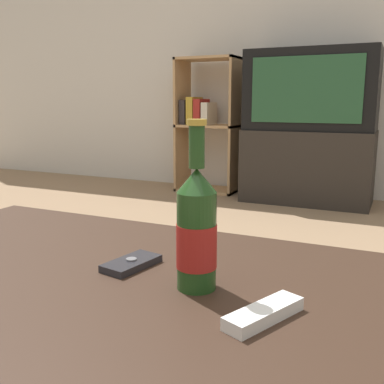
{
  "coord_description": "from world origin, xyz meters",
  "views": [
    {
      "loc": [
        0.49,
        -0.58,
        0.73
      ],
      "look_at": [
        0.05,
        0.38,
        0.52
      ],
      "focal_mm": 42.0,
      "sensor_mm": 36.0,
      "label": 1
    }
  ],
  "objects_px": {
    "beer_bottle": "(197,230)",
    "bookshelf": "(205,122)",
    "remote_control": "(264,313)",
    "tv_stand": "(307,166)",
    "television": "(311,90)",
    "cell_phone": "(131,263)"
  },
  "relations": [
    {
      "from": "tv_stand",
      "to": "cell_phone",
      "type": "xyz_separation_m",
      "value": [
        0.16,
        -2.61,
        0.16
      ]
    },
    {
      "from": "tv_stand",
      "to": "television",
      "type": "relative_size",
      "value": 1.01
    },
    {
      "from": "bookshelf",
      "to": "cell_phone",
      "type": "xyz_separation_m",
      "value": [
        1.01,
        -2.7,
        -0.15
      ]
    },
    {
      "from": "television",
      "to": "beer_bottle",
      "type": "xyz_separation_m",
      "value": [
        0.31,
        -2.65,
        -0.29
      ]
    },
    {
      "from": "remote_control",
      "to": "tv_stand",
      "type": "bearing_deg",
      "value": 122.55
    },
    {
      "from": "remote_control",
      "to": "bookshelf",
      "type": "bearing_deg",
      "value": 138.1
    },
    {
      "from": "tv_stand",
      "to": "television",
      "type": "height_order",
      "value": "television"
    },
    {
      "from": "cell_phone",
      "to": "remote_control",
      "type": "distance_m",
      "value": 0.31
    },
    {
      "from": "television",
      "to": "cell_phone",
      "type": "distance_m",
      "value": 2.64
    },
    {
      "from": "beer_bottle",
      "to": "cell_phone",
      "type": "xyz_separation_m",
      "value": [
        -0.15,
        0.04,
        -0.1
      ]
    },
    {
      "from": "bookshelf",
      "to": "cell_phone",
      "type": "bearing_deg",
      "value": -69.51
    },
    {
      "from": "bookshelf",
      "to": "remote_control",
      "type": "bearing_deg",
      "value": -65.09
    },
    {
      "from": "beer_bottle",
      "to": "bookshelf",
      "type": "bearing_deg",
      "value": 113.03
    },
    {
      "from": "beer_bottle",
      "to": "cell_phone",
      "type": "distance_m",
      "value": 0.19
    },
    {
      "from": "television",
      "to": "bookshelf",
      "type": "height_order",
      "value": "television"
    },
    {
      "from": "television",
      "to": "remote_control",
      "type": "distance_m",
      "value": 2.77
    },
    {
      "from": "beer_bottle",
      "to": "cell_phone",
      "type": "relative_size",
      "value": 2.29
    },
    {
      "from": "television",
      "to": "tv_stand",
      "type": "bearing_deg",
      "value": 90.0
    },
    {
      "from": "remote_control",
      "to": "beer_bottle",
      "type": "bearing_deg",
      "value": 178.29
    },
    {
      "from": "bookshelf",
      "to": "cell_phone",
      "type": "relative_size",
      "value": 8.58
    },
    {
      "from": "tv_stand",
      "to": "television",
      "type": "distance_m",
      "value": 0.54
    },
    {
      "from": "tv_stand",
      "to": "remote_control",
      "type": "relative_size",
      "value": 6.27
    }
  ]
}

